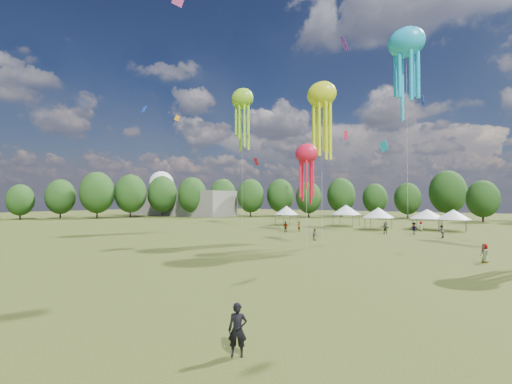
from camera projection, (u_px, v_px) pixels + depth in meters
The scene contains 10 objects.
ground at pixel (125, 314), 16.09m from camera, with size 300.00×300.00×0.00m, color #384416.
observer_main at pixel (238, 330), 11.78m from camera, with size 0.66×0.43×1.80m, color black.
spectator_near at pixel (315, 235), 44.94m from camera, with size 0.74×0.58×1.52m, color gray.
spectators_far at pixel (390, 230), 51.21m from camera, with size 28.13×29.90×1.84m.
festival_tents at pixel (374, 212), 64.55m from camera, with size 35.31×10.54×4.28m.
show_kites at pixel (331, 99), 49.86m from camera, with size 48.00×18.64×27.95m.
small_kites at pixel (379, 40), 51.21m from camera, with size 76.74×58.52×43.41m.
treeline at pixel (381, 194), 70.29m from camera, with size 201.57×95.24×13.43m.
hangar at pixel (179, 203), 116.05m from camera, with size 40.00×12.00×8.00m, color gray.
radome at pixel (161, 187), 130.08m from camera, with size 9.00×9.00×16.00m.
Camera 1 is at (14.09, -10.07, 5.35)m, focal length 24.24 mm.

